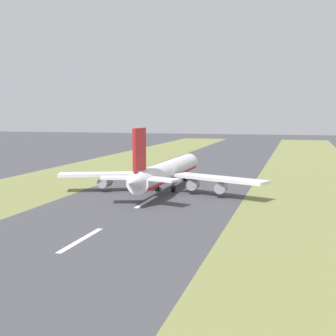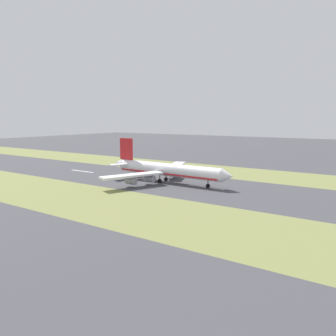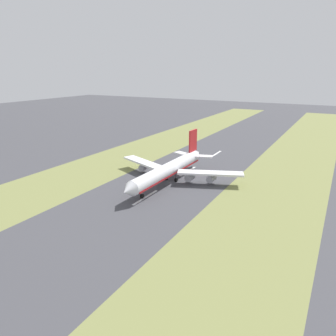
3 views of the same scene
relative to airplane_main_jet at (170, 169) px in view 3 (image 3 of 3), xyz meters
The scene contains 7 objects.
ground_plane 6.08m from the airplane_main_jet, 121.43° to the left, with size 800.00×800.00×0.00m, color #424247.
grass_median_west 45.86m from the airplane_main_jet, behind, with size 40.00×600.00×0.01m, color olive.
grass_median_east 44.95m from the airplane_main_jet, ahead, with size 40.00×600.00×0.01m, color olive.
centreline_dash_near 58.41m from the airplane_main_jet, 90.45° to the right, with size 1.20×18.00×0.01m, color silver.
centreline_dash_mid 19.07m from the airplane_main_jet, 91.45° to the right, with size 1.20×18.00×0.01m, color silver.
centreline_dash_far 22.72m from the airplane_main_jet, 91.20° to the left, with size 1.20×18.00×0.01m, color silver.
airplane_main_jet is the anchor object (origin of this frame).
Camera 3 is at (-66.33, 124.58, 49.28)m, focal length 35.00 mm.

